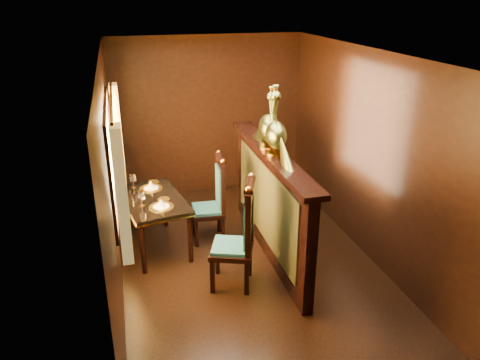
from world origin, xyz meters
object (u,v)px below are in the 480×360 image
at_px(dining_table, 153,203).
at_px(chair_left, 242,232).
at_px(peacock_right, 270,116).
at_px(chair_right, 216,196).
at_px(peacock_left, 276,123).

height_order(dining_table, chair_left, chair_left).
height_order(dining_table, peacock_right, peacock_right).
bearing_deg(chair_left, peacock_right, 74.06).
height_order(dining_table, chair_right, chair_right).
distance_m(dining_table, chair_left, 1.39).
distance_m(chair_right, peacock_right, 1.34).
bearing_deg(chair_left, peacock_left, 61.61).
xyz_separation_m(chair_left, peacock_left, (0.51, 0.44, 1.07)).
bearing_deg(peacock_right, peacock_left, -90.00).
bearing_deg(peacock_right, chair_right, 142.87).
bearing_deg(chair_right, chair_left, -83.70).
relative_size(peacock_left, peacock_right, 0.95).
distance_m(dining_table, peacock_left, 1.88).
relative_size(dining_table, chair_left, 1.00).
xyz_separation_m(peacock_left, peacock_right, (0.00, 0.24, 0.02)).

